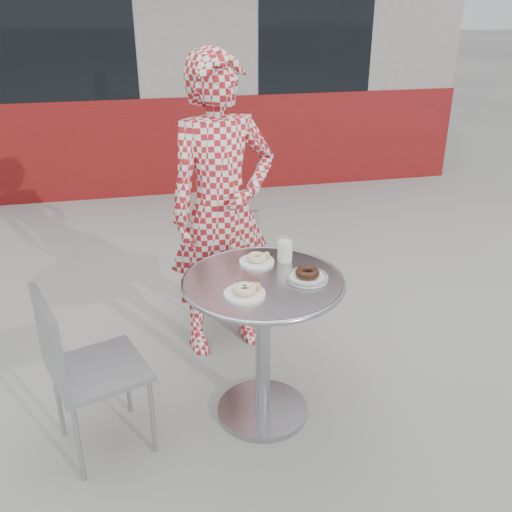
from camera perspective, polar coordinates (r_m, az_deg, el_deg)
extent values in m
plane|color=#989591|center=(3.04, 0.24, -15.04)|extent=(60.00, 60.00, 0.00)
cube|color=gray|center=(7.91, -9.25, 21.24)|extent=(6.00, 4.00, 3.00)
cube|color=maroon|center=(6.16, -7.37, 10.97)|extent=(6.02, 0.20, 1.00)
cube|color=black|center=(5.94, -20.40, 20.97)|extent=(1.60, 0.04, 1.40)
cube|color=black|center=(6.20, 6.08, 22.36)|extent=(1.20, 0.04, 1.40)
cylinder|color=#B2B2B7|center=(3.02, 0.67, -15.10)|extent=(0.46, 0.46, 0.03)
cylinder|color=#B2B2B7|center=(2.80, 0.70, -9.34)|extent=(0.07, 0.07, 0.73)
cylinder|color=#B2B2B7|center=(2.61, 0.74, -2.58)|extent=(0.73, 0.73, 0.02)
torus|color=#B2B2B7|center=(2.61, 0.74, -2.58)|extent=(0.76, 0.76, 0.03)
cube|color=#9B9DA2|center=(3.54, -3.65, -0.89)|extent=(0.41, 0.41, 0.03)
cube|color=#9B9DA2|center=(3.29, -3.03, 1.04)|extent=(0.39, 0.05, 0.39)
cube|color=#9B9DA2|center=(2.69, -15.40, -10.93)|extent=(0.50, 0.50, 0.03)
cube|color=#9B9DA2|center=(2.55, -19.95, -8.14)|extent=(0.16, 0.38, 0.39)
imported|color=maroon|center=(3.18, -3.42, 4.61)|extent=(0.70, 0.54, 1.71)
cylinder|color=white|center=(2.76, 0.07, -0.55)|extent=(0.17, 0.17, 0.01)
torus|color=#BD8748|center=(2.75, 0.07, -0.14)|extent=(0.10, 0.10, 0.03)
sphere|color=#B77A3F|center=(2.78, 1.06, 0.11)|extent=(0.03, 0.03, 0.03)
cylinder|color=white|center=(2.47, -1.16, -3.79)|extent=(0.18, 0.18, 0.01)
torus|color=#BD8748|center=(2.46, -1.16, -3.32)|extent=(0.10, 0.10, 0.03)
sphere|color=#B77A3F|center=(2.48, 0.09, -3.03)|extent=(0.04, 0.04, 0.04)
cylinder|color=white|center=(2.62, 5.14, -2.16)|extent=(0.19, 0.19, 0.01)
torus|color=black|center=(2.60, 5.16, -1.66)|extent=(0.11, 0.11, 0.04)
torus|color=black|center=(2.61, 5.14, -2.08)|extent=(0.19, 0.19, 0.02)
cylinder|color=white|center=(2.76, 2.90, 0.45)|extent=(0.07, 0.07, 0.10)
cylinder|color=white|center=(2.76, 2.91, 0.64)|extent=(0.08, 0.08, 0.12)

